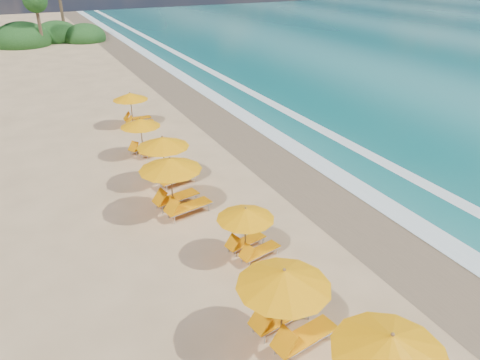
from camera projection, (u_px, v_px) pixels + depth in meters
name	position (u px, v px, depth m)	size (l,w,h in m)	color
ground	(240.00, 205.00, 19.20)	(160.00, 160.00, 0.00)	tan
wet_sand	(319.00, 186.00, 20.78)	(4.00, 160.00, 0.01)	#7D664A
surf_foam	(365.00, 175.00, 21.83)	(4.00, 160.00, 0.01)	white
station_1	(288.00, 300.00, 11.88)	(2.97, 2.83, 2.50)	olive
station_2	(249.00, 228.00, 15.53)	(2.44, 2.35, 2.00)	olive
station_3	(176.00, 181.00, 18.12)	(3.04, 2.91, 2.52)	olive
station_4	(167.00, 157.00, 20.50)	(2.91, 2.80, 2.38)	olive
station_5	(144.00, 134.00, 23.58)	(2.79, 2.79, 2.08)	olive
station_6	(134.00, 107.00, 27.65)	(2.39, 2.23, 2.15)	olive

